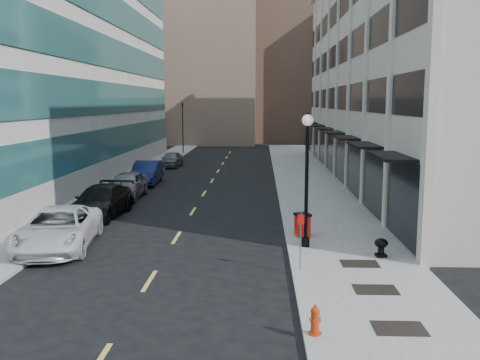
# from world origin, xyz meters

# --- Properties ---
(ground) EXTENTS (160.00, 160.00, 0.00)m
(ground) POSITION_xyz_m (0.00, 0.00, 0.00)
(ground) COLOR black
(ground) RESTS_ON ground
(sidewalk_right) EXTENTS (5.00, 80.00, 0.15)m
(sidewalk_right) POSITION_xyz_m (7.50, 20.00, 0.07)
(sidewalk_right) COLOR gray
(sidewalk_right) RESTS_ON ground
(sidewalk_left) EXTENTS (3.00, 80.00, 0.15)m
(sidewalk_left) POSITION_xyz_m (-6.50, 20.00, 0.07)
(sidewalk_left) COLOR gray
(sidewalk_left) RESTS_ON ground
(building_right) EXTENTS (15.30, 46.50, 18.25)m
(building_right) POSITION_xyz_m (16.94, 26.99, 8.99)
(building_right) COLOR #BBAF9E
(building_right) RESTS_ON ground
(building_left) EXTENTS (16.14, 46.00, 20.00)m
(building_left) POSITION_xyz_m (-15.95, 27.00, 9.99)
(building_left) COLOR silver
(building_left) RESTS_ON ground
(skyline_tan_near) EXTENTS (14.00, 18.00, 28.00)m
(skyline_tan_near) POSITION_xyz_m (-4.00, 68.00, 14.00)
(skyline_tan_near) COLOR #7D6751
(skyline_tan_near) RESTS_ON ground
(skyline_brown) EXTENTS (12.00, 16.00, 34.00)m
(skyline_brown) POSITION_xyz_m (8.00, 72.00, 17.00)
(skyline_brown) COLOR brown
(skyline_brown) RESTS_ON ground
(skyline_tan_far) EXTENTS (12.00, 14.00, 22.00)m
(skyline_tan_far) POSITION_xyz_m (-14.00, 78.00, 11.00)
(skyline_tan_far) COLOR #7D6751
(skyline_tan_far) RESTS_ON ground
(skyline_stone) EXTENTS (10.00, 14.00, 20.00)m
(skyline_stone) POSITION_xyz_m (18.00, 66.00, 10.00)
(skyline_stone) COLOR #BBAF9E
(skyline_stone) RESTS_ON ground
(grate_near) EXTENTS (1.40, 1.00, 0.01)m
(grate_near) POSITION_xyz_m (7.60, -2.00, 0.15)
(grate_near) COLOR black
(grate_near) RESTS_ON sidewalk_right
(grate_mid) EXTENTS (1.40, 1.00, 0.01)m
(grate_mid) POSITION_xyz_m (7.60, 1.00, 0.15)
(grate_mid) COLOR black
(grate_mid) RESTS_ON sidewalk_right
(grate_far) EXTENTS (1.40, 1.00, 0.01)m
(grate_far) POSITION_xyz_m (7.60, 3.80, 0.15)
(grate_far) COLOR black
(grate_far) RESTS_ON sidewalk_right
(road_centerline) EXTENTS (0.15, 68.20, 0.01)m
(road_centerline) POSITION_xyz_m (0.00, 17.00, 0.01)
(road_centerline) COLOR #D8CC4C
(road_centerline) RESTS_ON ground
(traffic_signal) EXTENTS (0.66, 0.66, 6.98)m
(traffic_signal) POSITION_xyz_m (-5.50, 48.00, 5.72)
(traffic_signal) COLOR black
(traffic_signal) RESTS_ON ground
(car_white_van) EXTENTS (3.60, 6.49, 1.72)m
(car_white_van) POSITION_xyz_m (-4.71, 6.00, 0.86)
(car_white_van) COLOR silver
(car_white_van) RESTS_ON ground
(car_black_pickup) EXTENTS (2.76, 5.93, 1.68)m
(car_black_pickup) POSITION_xyz_m (-4.80, 12.33, 0.84)
(car_black_pickup) COLOR black
(car_black_pickup) RESTS_ON ground
(car_silver_sedan) EXTENTS (2.07, 5.05, 1.71)m
(car_silver_sedan) POSITION_xyz_m (-4.80, 18.09, 0.86)
(car_silver_sedan) COLOR gray
(car_silver_sedan) RESTS_ON ground
(car_blue_sedan) EXTENTS (1.98, 5.28, 1.72)m
(car_blue_sedan) POSITION_xyz_m (-4.80, 24.07, 0.86)
(car_blue_sedan) COLOR #151D50
(car_blue_sedan) RESTS_ON ground
(car_grey_sedan) EXTENTS (1.93, 4.32, 1.44)m
(car_grey_sedan) POSITION_xyz_m (-4.74, 35.00, 0.72)
(car_grey_sedan) COLOR slate
(car_grey_sedan) RESTS_ON ground
(fire_hydrant) EXTENTS (0.33, 0.33, 0.81)m
(fire_hydrant) POSITION_xyz_m (5.30, -2.45, 0.54)
(fire_hydrant) COLOR red
(fire_hydrant) RESTS_ON sidewalk_right
(trash_bin) EXTENTS (0.81, 0.81, 1.06)m
(trash_bin) POSITION_xyz_m (5.75, 7.91, 0.72)
(trash_bin) COLOR red
(trash_bin) RESTS_ON sidewalk_right
(lamppost) EXTENTS (0.47, 0.47, 5.65)m
(lamppost) POSITION_xyz_m (5.76, 6.19, 3.47)
(lamppost) COLOR black
(lamppost) RESTS_ON sidewalk_right
(sign_post) EXTENTS (0.26, 0.07, 2.19)m
(sign_post) POSITION_xyz_m (5.30, 2.99, 1.58)
(sign_post) COLOR slate
(sign_post) RESTS_ON sidewalk_right
(urn_planter) EXTENTS (0.53, 0.53, 0.73)m
(urn_planter) POSITION_xyz_m (8.60, 4.80, 0.59)
(urn_planter) COLOR black
(urn_planter) RESTS_ON sidewalk_right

